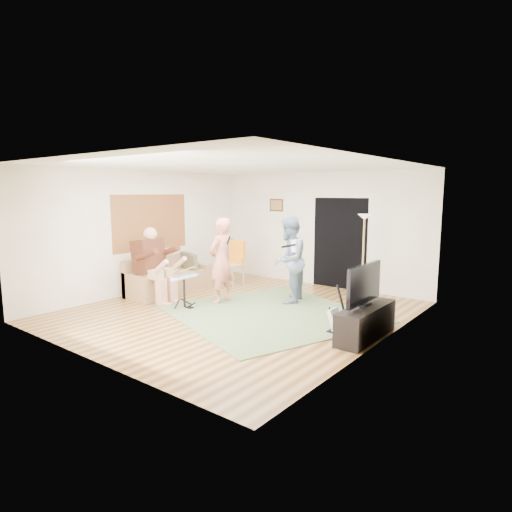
# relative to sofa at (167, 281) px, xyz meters

# --- Properties ---
(floor) EXTENTS (6.00, 6.00, 0.00)m
(floor) POSITION_rel_sofa_xyz_m (2.29, -0.22, -0.26)
(floor) COLOR brown
(floor) RESTS_ON ground
(walls) EXTENTS (5.50, 6.00, 2.70)m
(walls) POSITION_rel_sofa_xyz_m (2.29, -0.22, 1.09)
(walls) COLOR #EDE4CD
(walls) RESTS_ON floor
(ceiling) EXTENTS (6.00, 6.00, 0.00)m
(ceiling) POSITION_rel_sofa_xyz_m (2.29, -0.22, 2.44)
(ceiling) COLOR white
(ceiling) RESTS_ON walls
(window_blinds) EXTENTS (0.00, 2.05, 2.05)m
(window_blinds) POSITION_rel_sofa_xyz_m (-0.46, -0.02, 1.29)
(window_blinds) COLOR #9C5E30
(window_blinds) RESTS_ON walls
(doorway) EXTENTS (2.10, 0.00, 2.10)m
(doorway) POSITION_rel_sofa_xyz_m (2.84, 2.77, 0.79)
(doorway) COLOR black
(doorway) RESTS_ON walls
(picture_frame) EXTENTS (0.42, 0.03, 0.32)m
(picture_frame) POSITION_rel_sofa_xyz_m (1.04, 2.77, 1.64)
(picture_frame) COLOR #3F2314
(picture_frame) RESTS_ON walls
(area_rug) EXTENTS (4.21, 4.13, 0.02)m
(area_rug) POSITION_rel_sofa_xyz_m (2.83, 0.02, -0.25)
(area_rug) COLOR #52673F
(area_rug) RESTS_ON floor
(sofa) EXTENTS (0.80, 1.93, 0.78)m
(sofa) POSITION_rel_sofa_xyz_m (0.00, 0.00, 0.00)
(sofa) COLOR #9D764E
(sofa) RESTS_ON floor
(drummer) EXTENTS (0.99, 0.55, 1.52)m
(drummer) POSITION_rel_sofa_xyz_m (0.44, -0.65, 0.33)
(drummer) COLOR #4A2314
(drummer) RESTS_ON sofa
(drum_kit) EXTENTS (0.36, 0.64, 0.66)m
(drum_kit) POSITION_rel_sofa_xyz_m (1.29, -0.65, 0.03)
(drum_kit) COLOR black
(drum_kit) RESTS_ON floor
(singer) EXTENTS (0.45, 0.65, 1.72)m
(singer) POSITION_rel_sofa_xyz_m (1.58, 0.10, 0.60)
(singer) COLOR #D1705B
(singer) RESTS_ON floor
(microphone) EXTENTS (0.06, 0.06, 0.24)m
(microphone) POSITION_rel_sofa_xyz_m (1.78, 0.10, 1.03)
(microphone) COLOR black
(microphone) RESTS_ON singer
(guitarist) EXTENTS (0.90, 1.02, 1.74)m
(guitarist) POSITION_rel_sofa_xyz_m (2.65, 0.93, 0.61)
(guitarist) COLOR slate
(guitarist) RESTS_ON floor
(guitar_held) EXTENTS (0.12, 0.60, 0.26)m
(guitar_held) POSITION_rel_sofa_xyz_m (2.85, 0.93, 0.93)
(guitar_held) COLOR white
(guitar_held) RESTS_ON guitarist
(guitar_spare) EXTENTS (0.29, 0.26, 0.80)m
(guitar_spare) POSITION_rel_sofa_xyz_m (4.31, -0.21, -0.03)
(guitar_spare) COLOR black
(guitar_spare) RESTS_ON floor
(torchiere_lamp) EXTENTS (0.32, 0.32, 1.78)m
(torchiere_lamp) POSITION_rel_sofa_xyz_m (3.70, 2.14, 0.96)
(torchiere_lamp) COLOR black
(torchiere_lamp) RESTS_ON floor
(dining_chair) EXTENTS (0.48, 0.50, 1.08)m
(dining_chair) POSITION_rel_sofa_xyz_m (0.68, 1.49, 0.13)
(dining_chair) COLOR tan
(dining_chair) RESTS_ON floor
(tv_cabinet) EXTENTS (0.40, 1.40, 0.50)m
(tv_cabinet) POSITION_rel_sofa_xyz_m (4.79, -0.13, -0.01)
(tv_cabinet) COLOR black
(tv_cabinet) RESTS_ON floor
(television) EXTENTS (0.06, 1.08, 0.60)m
(television) POSITION_rel_sofa_xyz_m (4.74, -0.13, 0.59)
(television) COLOR black
(television) RESTS_ON tv_cabinet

